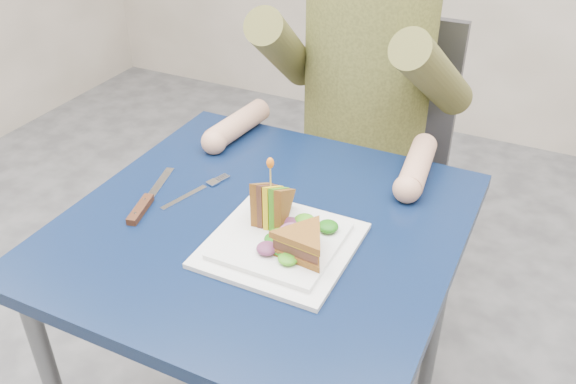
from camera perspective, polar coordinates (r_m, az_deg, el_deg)
The scene contains 12 objects.
table at distance 1.25m, azimuth -2.37°, elevation -5.74°, with size 0.75×0.75×0.73m.
chair at distance 1.84m, azimuth 7.79°, elevation 3.75°, with size 0.42×0.40×0.93m.
diner at distance 1.59m, azimuth 7.44°, elevation 13.78°, with size 0.54×0.59×0.74m.
plate at distance 1.13m, azimuth -0.65°, elevation -4.82°, with size 0.26×0.26×0.02m.
sandwich_flat at distance 1.07m, azimuth 1.38°, elevation -4.83°, with size 0.13×0.13×0.05m.
sandwich_upright at distance 1.15m, azimuth -1.60°, elevation -1.23°, with size 0.09×0.14×0.14m.
fork at distance 1.30m, azimuth -8.74°, elevation -0.00°, with size 0.07×0.18×0.01m.
knife at distance 1.27m, azimuth -13.30°, elevation -1.12°, with size 0.08×0.22×0.02m.
toothpick at distance 1.12m, azimuth -1.65°, elevation 1.49°, with size 0.00×0.00×0.06m, color tan.
toothpick_frill at distance 1.10m, azimuth -1.67°, elevation 2.73°, with size 0.01×0.01×0.02m, color orange.
lettuce_spill at distance 1.12m, azimuth -0.20°, elevation -3.76°, with size 0.15×0.13×0.02m, color #337A14, non-canonical shape.
onion_ring at distance 1.11m, azimuth 0.15°, elevation -3.83°, with size 0.04×0.04×0.01m, color #9E4C7A.
Camera 1 is at (0.47, -0.85, 1.43)m, focal length 38.00 mm.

